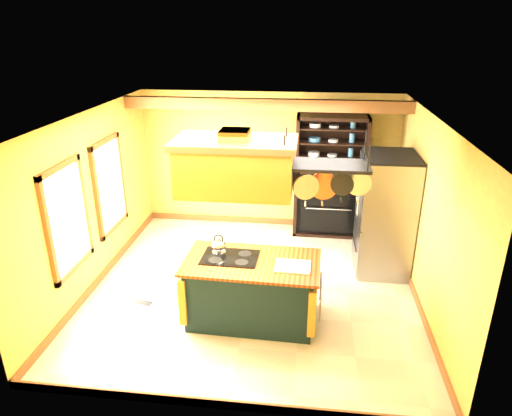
% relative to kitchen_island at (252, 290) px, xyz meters
% --- Properties ---
extents(floor, '(5.00, 5.00, 0.00)m').
position_rel_kitchen_island_xyz_m(floor, '(-0.08, 0.82, -0.47)').
color(floor, beige).
rests_on(floor, ground).
extents(ceiling, '(5.00, 5.00, 0.00)m').
position_rel_kitchen_island_xyz_m(ceiling, '(-0.08, 0.82, 2.23)').
color(ceiling, white).
rests_on(ceiling, wall_back).
extents(wall_back, '(5.00, 0.02, 2.70)m').
position_rel_kitchen_island_xyz_m(wall_back, '(-0.08, 3.32, 0.88)').
color(wall_back, '#BD9445').
rests_on(wall_back, floor).
extents(wall_front, '(5.00, 0.02, 2.70)m').
position_rel_kitchen_island_xyz_m(wall_front, '(-0.08, -1.68, 0.88)').
color(wall_front, '#BD9445').
rests_on(wall_front, floor).
extents(wall_left, '(0.02, 5.00, 2.70)m').
position_rel_kitchen_island_xyz_m(wall_left, '(-2.58, 0.82, 0.88)').
color(wall_left, '#BD9445').
rests_on(wall_left, floor).
extents(wall_right, '(0.02, 5.00, 2.70)m').
position_rel_kitchen_island_xyz_m(wall_right, '(2.42, 0.82, 0.88)').
color(wall_right, '#BD9445').
rests_on(wall_right, floor).
extents(ceiling_beam, '(5.00, 0.15, 0.20)m').
position_rel_kitchen_island_xyz_m(ceiling_beam, '(-0.08, 2.52, 2.12)').
color(ceiling_beam, brown).
rests_on(ceiling_beam, ceiling).
extents(window_near, '(0.06, 1.06, 1.56)m').
position_rel_kitchen_island_xyz_m(window_near, '(-2.55, 0.02, 0.93)').
color(window_near, brown).
rests_on(window_near, wall_left).
extents(window_far, '(0.06, 1.06, 1.56)m').
position_rel_kitchen_island_xyz_m(window_far, '(-2.55, 1.42, 0.93)').
color(window_far, brown).
rests_on(window_far, wall_left).
extents(kitchen_island, '(1.87, 1.08, 1.11)m').
position_rel_kitchen_island_xyz_m(kitchen_island, '(0.00, 0.00, 0.00)').
color(kitchen_island, '#12282A').
rests_on(kitchen_island, floor).
extents(range_hood, '(1.51, 0.86, 0.80)m').
position_rel_kitchen_island_xyz_m(range_hood, '(-0.20, -0.00, 1.79)').
color(range_hood, gold).
rests_on(range_hood, ceiling).
extents(pot_rack, '(1.16, 0.54, 0.89)m').
position_rel_kitchen_island_xyz_m(pot_rack, '(0.91, 0.01, 1.72)').
color(pot_rack, black).
rests_on(pot_rack, ceiling).
extents(refrigerator, '(0.85, 1.00, 1.96)m').
position_rel_kitchen_island_xyz_m(refrigerator, '(1.98, 1.68, 0.49)').
color(refrigerator, gray).
rests_on(refrigerator, floor).
extents(hutch, '(1.32, 0.60, 2.34)m').
position_rel_kitchen_island_xyz_m(hutch, '(1.12, 3.07, 0.43)').
color(hutch, black).
rests_on(hutch, floor).
extents(floor_register, '(0.30, 0.18, 0.01)m').
position_rel_kitchen_island_xyz_m(floor_register, '(-1.67, 0.19, -0.46)').
color(floor_register, black).
rests_on(floor_register, floor).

